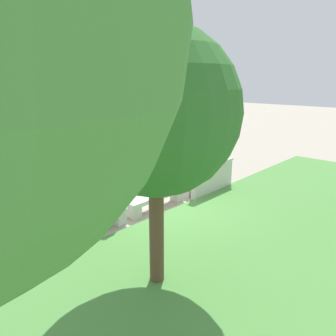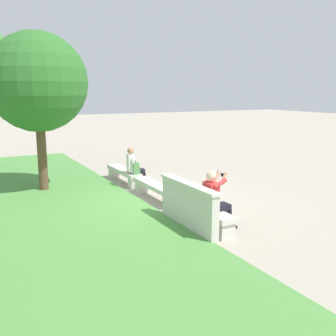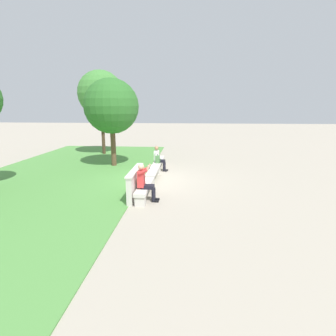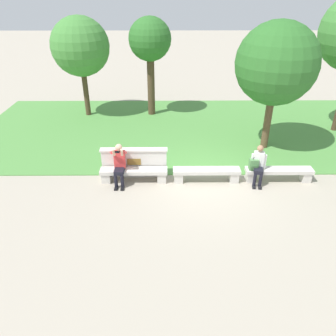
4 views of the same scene
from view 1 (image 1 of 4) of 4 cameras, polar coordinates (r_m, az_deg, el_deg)
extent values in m
plane|color=#A89E8C|center=(9.80, -1.96, -7.03)|extent=(80.00, 80.00, 0.00)
cube|color=#518E42|center=(7.70, 22.83, -14.88)|extent=(18.83, 8.00, 0.03)
cube|color=beige|center=(11.35, 6.35, -1.85)|extent=(2.15, 0.40, 0.12)
cube|color=beige|center=(12.12, 8.84, -1.93)|extent=(0.28, 0.34, 0.33)
cube|color=beige|center=(10.75, 3.46, -4.05)|extent=(0.28, 0.34, 0.33)
cube|color=beige|center=(9.66, -1.98, -4.89)|extent=(2.15, 0.40, 0.12)
cube|color=beige|center=(10.35, 1.53, -4.80)|extent=(0.28, 0.34, 0.33)
cube|color=beige|center=(9.17, -5.93, -7.62)|extent=(0.28, 0.34, 0.33)
cube|color=beige|center=(8.29, -13.55, -8.89)|extent=(2.15, 0.40, 0.12)
cube|color=beige|center=(8.86, -8.61, -8.59)|extent=(0.28, 0.34, 0.33)
cube|color=beige|center=(7.98, -18.88, -12.10)|extent=(0.28, 0.34, 0.33)
cube|color=beige|center=(11.14, 7.77, -1.78)|extent=(2.11, 0.18, 0.95)
cube|color=silver|center=(11.00, 7.86, 0.73)|extent=(2.17, 0.24, 0.06)
cube|color=brown|center=(11.16, 7.38, -1.12)|extent=(0.44, 0.02, 0.22)
cube|color=black|center=(12.12, 6.10, -2.50)|extent=(0.10, 0.24, 0.06)
cylinder|color=black|center=(12.02, 6.39, -1.62)|extent=(0.11, 0.11, 0.42)
cube|color=black|center=(11.97, 5.52, -2.72)|extent=(0.10, 0.24, 0.06)
cylinder|color=black|center=(11.87, 5.81, -1.82)|extent=(0.11, 0.11, 0.42)
cube|color=black|center=(11.76, 6.87, -0.65)|extent=(0.31, 0.42, 0.12)
cube|color=#D83838|center=(11.55, 7.83, 0.47)|extent=(0.34, 0.23, 0.56)
sphere|color=beige|center=(11.45, 7.90, 2.50)|extent=(0.22, 0.22, 0.22)
cylinder|color=#D83838|center=(11.69, 8.03, 2.10)|extent=(0.09, 0.31, 0.21)
cylinder|color=beige|center=(11.70, 7.30, 2.55)|extent=(0.10, 0.19, 0.27)
cylinder|color=#D83838|center=(11.39, 6.91, 1.79)|extent=(0.09, 0.31, 0.21)
cylinder|color=beige|center=(11.50, 6.56, 2.35)|extent=(0.10, 0.19, 0.27)
cube|color=black|center=(11.63, 6.70, 2.69)|extent=(0.15, 0.01, 0.08)
cube|color=black|center=(9.18, -10.31, -8.69)|extent=(0.13, 0.23, 0.06)
cylinder|color=black|center=(9.05, -10.19, -7.60)|extent=(0.10, 0.10, 0.42)
cube|color=black|center=(9.11, -11.32, -8.94)|extent=(0.13, 0.23, 0.06)
cylinder|color=black|center=(8.98, -11.21, -7.85)|extent=(0.10, 0.10, 0.42)
cube|color=black|center=(8.76, -10.24, -6.48)|extent=(0.34, 0.44, 0.12)
cube|color=silver|center=(8.49, -9.62, -5.31)|extent=(0.35, 0.25, 0.52)
sphere|color=#9E7051|center=(8.36, -9.74, -2.80)|extent=(0.20, 0.20, 0.20)
cylinder|color=silver|center=(8.61, -8.50, -5.31)|extent=(0.08, 0.08, 0.48)
cylinder|color=silver|center=(8.44, -10.87, -5.86)|extent=(0.08, 0.08, 0.48)
cube|color=#4C7F47|center=(8.68, -9.03, -5.80)|extent=(0.28, 0.20, 0.36)
cube|color=#395F35|center=(8.79, -9.46, -6.05)|extent=(0.20, 0.06, 0.16)
torus|color=black|center=(8.61, -9.08, -4.56)|extent=(0.10, 0.02, 0.10)
cylinder|color=brown|center=(6.06, -2.02, -9.70)|extent=(0.27, 0.27, 2.35)
sphere|color=#2D6B28|center=(5.51, -2.23, 9.85)|extent=(2.88, 2.88, 2.88)
camera|label=2|loc=(15.98, 36.80, 9.61)|focal=42.00mm
camera|label=3|loc=(19.42, 19.12, 13.01)|focal=28.00mm
camera|label=4|loc=(17.41, -22.08, 20.53)|focal=35.00mm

